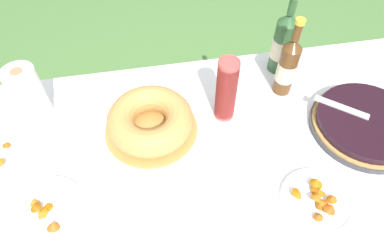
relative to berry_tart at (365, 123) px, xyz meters
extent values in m
plane|color=#568442|center=(-0.54, 0.00, -0.78)|extent=(16.00, 16.00, 0.00)
cube|color=brown|center=(-0.54, 0.00, -0.05)|extent=(1.85, 0.91, 0.03)
cylinder|color=brown|center=(-1.41, 0.39, -0.42)|extent=(0.06, 0.06, 0.71)
cylinder|color=brown|center=(0.32, 0.39, -0.42)|extent=(0.06, 0.06, 0.71)
cube|color=white|center=(-0.54, 0.00, -0.03)|extent=(1.86, 0.92, 0.00)
cube|color=white|center=(-0.54, 0.46, -0.08)|extent=(1.86, 0.01, 0.10)
cylinder|color=#38383D|center=(0.00, 0.00, -0.02)|extent=(0.38, 0.38, 0.02)
cylinder|color=tan|center=(0.00, 0.00, 0.00)|extent=(0.36, 0.36, 0.01)
cylinder|color=black|center=(0.00, 0.00, 0.02)|extent=(0.34, 0.34, 0.03)
cube|color=silver|center=(-0.07, 0.06, 0.03)|extent=(0.16, 0.14, 0.00)
cylinder|color=tan|center=(-0.74, 0.13, -0.02)|extent=(0.33, 0.33, 0.01)
torus|color=tan|center=(-0.74, 0.13, 0.03)|extent=(0.30, 0.30, 0.09)
cylinder|color=#E04C47|center=(-0.47, 0.15, 0.02)|extent=(0.07, 0.07, 0.09)
cylinder|color=#E04C47|center=(-0.47, 0.15, 0.03)|extent=(0.07, 0.07, 0.09)
cylinder|color=#E04C47|center=(-0.47, 0.15, 0.05)|extent=(0.07, 0.07, 0.09)
cylinder|color=#E04C47|center=(-0.47, 0.15, 0.06)|extent=(0.07, 0.07, 0.09)
cylinder|color=#E04C47|center=(-0.47, 0.15, 0.07)|extent=(0.07, 0.07, 0.09)
cylinder|color=#E04C47|center=(-0.47, 0.15, 0.08)|extent=(0.07, 0.07, 0.09)
cylinder|color=#E04C47|center=(-0.47, 0.15, 0.10)|extent=(0.07, 0.07, 0.09)
cylinder|color=#E04C47|center=(-0.47, 0.15, 0.11)|extent=(0.07, 0.07, 0.09)
cylinder|color=#E04C47|center=(-0.47, 0.15, 0.12)|extent=(0.07, 0.07, 0.09)
cylinder|color=#E04C47|center=(-0.47, 0.15, 0.14)|extent=(0.07, 0.07, 0.09)
cylinder|color=#E04C47|center=(-0.47, 0.15, 0.15)|extent=(0.07, 0.07, 0.09)
cylinder|color=#E04C47|center=(-0.47, 0.15, 0.16)|extent=(0.07, 0.07, 0.09)
cylinder|color=#E04C47|center=(-0.47, 0.15, 0.18)|extent=(0.07, 0.07, 0.09)
torus|color=#E04C47|center=(-0.47, 0.15, 0.22)|extent=(0.07, 0.07, 0.01)
cylinder|color=#2D562D|center=(-0.20, 0.36, 0.08)|extent=(0.08, 0.08, 0.22)
cylinder|color=beige|center=(-0.20, 0.36, 0.08)|extent=(0.08, 0.08, 0.08)
cone|color=#2D562D|center=(-0.20, 0.36, 0.21)|extent=(0.08, 0.08, 0.04)
cylinder|color=#2D562D|center=(-0.20, 0.36, 0.26)|extent=(0.03, 0.03, 0.06)
cylinder|color=brown|center=(-0.22, 0.23, 0.07)|extent=(0.07, 0.07, 0.20)
cylinder|color=beige|center=(-0.22, 0.23, 0.07)|extent=(0.07, 0.07, 0.08)
cone|color=brown|center=(-0.22, 0.23, 0.19)|extent=(0.07, 0.07, 0.04)
cylinder|color=brown|center=(-0.22, 0.23, 0.24)|extent=(0.03, 0.03, 0.06)
cylinder|color=gold|center=(-0.22, 0.23, 0.28)|extent=(0.03, 0.03, 0.02)
cone|color=#C15314|center=(-1.23, 0.14, -0.01)|extent=(0.04, 0.04, 0.02)
cylinder|color=white|center=(-1.08, -0.13, -0.02)|extent=(0.23, 0.23, 0.01)
torus|color=white|center=(-1.08, -0.13, -0.01)|extent=(0.23, 0.23, 0.01)
cone|color=orange|center=(-1.09, -0.14, -0.01)|extent=(0.04, 0.04, 0.03)
cone|color=#C3601B|center=(-1.05, -0.18, -0.01)|extent=(0.05, 0.05, 0.03)
cone|color=orange|center=(-1.11, -0.09, -0.01)|extent=(0.04, 0.03, 0.03)
cone|color=#CB6B0B|center=(-1.07, -0.12, -0.01)|extent=(0.03, 0.03, 0.03)
cone|color=#C96C0C|center=(-1.09, -0.13, -0.01)|extent=(0.04, 0.05, 0.04)
cone|color=#B85309|center=(-1.10, -0.12, 0.01)|extent=(0.04, 0.04, 0.03)
cylinder|color=white|center=(-0.28, -0.23, -0.02)|extent=(0.22, 0.22, 0.01)
torus|color=white|center=(-0.28, -0.23, -0.01)|extent=(0.22, 0.22, 0.01)
cone|color=#B1660B|center=(-0.33, -0.21, 0.00)|extent=(0.04, 0.04, 0.03)
cone|color=#B36919|center=(-0.33, -0.21, -0.01)|extent=(0.04, 0.04, 0.04)
cone|color=#AA5910|center=(-0.27, -0.21, -0.01)|extent=(0.05, 0.05, 0.04)
cone|color=#C26613|center=(-0.28, -0.24, 0.01)|extent=(0.05, 0.05, 0.03)
cone|color=#A56412|center=(-0.26, -0.22, 0.00)|extent=(0.05, 0.05, 0.04)
cone|color=#CF6513|center=(-0.24, -0.25, 0.01)|extent=(0.04, 0.04, 0.03)
cone|color=#AF670A|center=(-0.26, -0.19, 0.01)|extent=(0.05, 0.05, 0.03)
cone|color=#AE5C13|center=(-0.28, -0.25, 0.00)|extent=(0.05, 0.05, 0.04)
cone|color=#AF5E1A|center=(-0.30, -0.29, 0.00)|extent=(0.04, 0.04, 0.02)
cone|color=#CB5114|center=(-0.26, -0.28, 0.01)|extent=(0.05, 0.04, 0.03)
cone|color=#C7690F|center=(-0.26, -0.20, -0.01)|extent=(0.04, 0.04, 0.04)
cylinder|color=white|center=(-1.14, 0.27, 0.08)|extent=(0.11, 0.11, 0.21)
cylinder|color=#9E7A56|center=(-1.14, 0.27, 0.19)|extent=(0.04, 0.04, 0.00)
camera|label=1|loc=(-0.73, -0.62, 0.93)|focal=32.00mm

